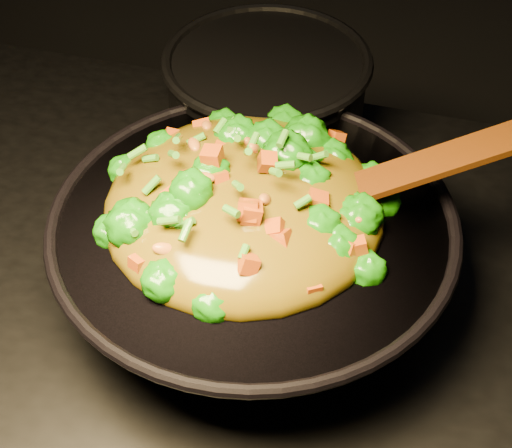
% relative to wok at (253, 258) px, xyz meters
% --- Properties ---
extents(wok, '(0.53, 0.53, 0.11)m').
position_rel_wok_xyz_m(wok, '(0.00, 0.00, 0.00)').
color(wok, black).
rests_on(wok, stovetop).
extents(stir_fry, '(0.35, 0.35, 0.10)m').
position_rel_wok_xyz_m(stir_fry, '(-0.01, 0.01, 0.11)').
color(stir_fry, '#1A7808').
rests_on(stir_fry, wok).
extents(spatula, '(0.25, 0.12, 0.11)m').
position_rel_wok_xyz_m(spatula, '(0.13, 0.06, 0.10)').
color(spatula, '#341407').
rests_on(spatula, wok).
extents(back_pot, '(0.27, 0.27, 0.14)m').
position_rel_wok_xyz_m(back_pot, '(-0.05, 0.25, 0.01)').
color(back_pot, black).
rests_on(back_pot, stovetop).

